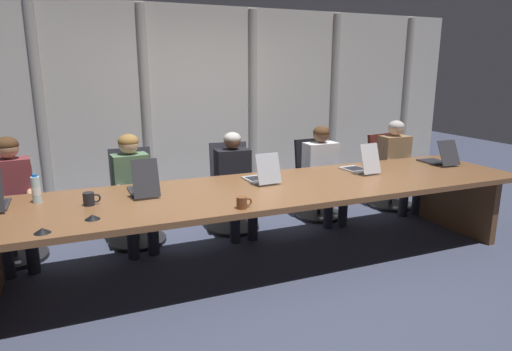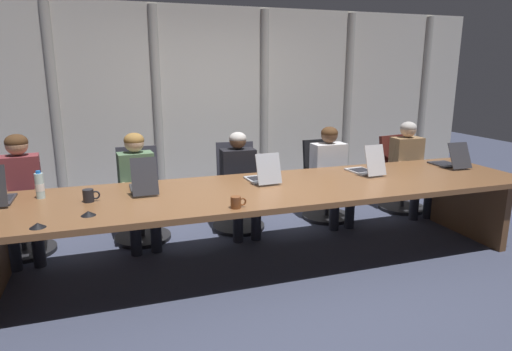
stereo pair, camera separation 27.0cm
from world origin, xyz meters
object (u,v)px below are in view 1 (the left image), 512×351
laptop_right_mid (361,166)px  person_right_end (398,159)px  water_bottle_primary (36,190)px  person_right_mid (324,167)px  laptop_center (262,176)px  office_chair_left_end (11,223)px  person_left_mid (133,184)px  office_chair_right_mid (317,188)px  coffee_mug_far (89,199)px  coffee_mug_near (242,203)px  person_center (235,177)px  conference_mic_middle (42,231)px  person_left_end (13,193)px  laptop_right_end (438,159)px  office_chair_center (232,197)px  office_chair_right_end (389,179)px  laptop_left_mid (143,187)px  office_chair_left_mid (135,208)px  conference_mic_left_side (92,217)px

laptop_right_mid → person_right_end: person_right_end is taller
water_bottle_primary → person_right_mid: bearing=11.2°
laptop_right_mid → person_right_end: bearing=-62.3°
laptop_center → office_chair_left_end: laptop_center is taller
laptop_right_mid → person_left_mid: person_left_mid is taller
office_chair_right_mid → coffee_mug_far: bearing=-72.6°
person_right_end → coffee_mug_near: size_ratio=9.08×
person_center → conference_mic_middle: (-1.84, -1.37, 0.12)m
office_chair_right_mid → person_left_end: 3.33m
person_right_end → person_center: bearing=-87.6°
office_chair_right_mid → person_right_end: bearing=78.6°
laptop_right_end → person_left_end: bearing=83.4°
water_bottle_primary → office_chair_center: bearing=21.6°
person_left_end → person_left_mid: (1.07, -0.00, -0.02)m
laptop_center → office_chair_right_end: bearing=-73.1°
laptop_left_mid → office_chair_left_end: size_ratio=0.48×
office_chair_center → coffee_mug_near: (-0.45, -1.54, 0.43)m
laptop_right_end → office_chair_right_mid: 1.44m
laptop_center → office_chair_left_end: (-2.27, 0.84, -0.44)m
office_chair_right_mid → person_right_mid: (-0.01, -0.16, 0.30)m
person_left_mid → water_bottle_primary: person_left_mid is taller
office_chair_right_mid → conference_mic_middle: 3.38m
office_chair_left_mid → office_chair_center: (1.09, -0.00, -0.00)m
laptop_left_mid → person_right_mid: (2.22, 0.67, -0.15)m
office_chair_left_mid → conference_mic_left_side: size_ratio=8.92×
water_bottle_primary → conference_mic_left_side: size_ratio=2.15×
laptop_right_mid → office_chair_right_end: (1.09, 0.85, -0.45)m
laptop_right_end → person_right_end: 0.70m
laptop_center → person_right_end: size_ratio=0.35×
office_chair_left_mid → office_chair_right_end: 3.32m
office_chair_center → person_left_mid: (-1.11, -0.16, 0.30)m
laptop_center → office_chair_center: size_ratio=0.42×
coffee_mug_near → conference_mic_middle: bearing=179.6°
office_chair_center → coffee_mug_near: size_ratio=7.65×
office_chair_left_mid → water_bottle_primary: size_ratio=4.16×
laptop_right_mid → coffee_mug_far: (-2.68, -0.15, -0.01)m
laptop_left_mid → office_chair_right_mid: bearing=-71.1°
laptop_right_mid → water_bottle_primary: (-3.07, 0.09, 0.05)m
laptop_left_mid → office_chair_left_end: laptop_left_mid is taller
person_left_end → conference_mic_left_side: person_left_end is taller
office_chair_left_mid → person_center: person_center is taller
laptop_left_mid → person_left_end: (-1.09, 0.67, -0.12)m
laptop_left_mid → laptop_center: bearing=-92.1°
laptop_right_mid → coffee_mug_near: bearing=108.7°
laptop_left_mid → laptop_center: laptop_left_mid is taller
laptop_right_mid → person_center: bearing=54.6°
person_center → person_right_end: (2.24, 0.00, 0.02)m
office_chair_left_end → office_chair_right_end: same height
laptop_right_end → person_center: size_ratio=0.40×
person_right_end → office_chair_right_end: bearing=-179.7°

